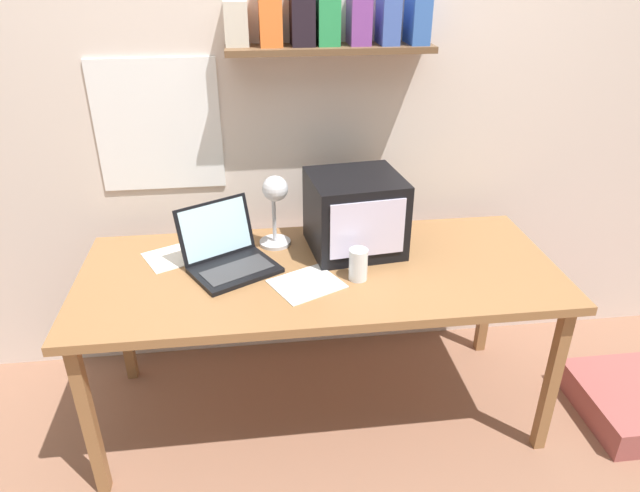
% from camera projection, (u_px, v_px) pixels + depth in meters
% --- Properties ---
extents(ground_plane, '(12.00, 12.00, 0.00)m').
position_uv_depth(ground_plane, '(320.00, 407.00, 2.56)').
color(ground_plane, '#8D614A').
extents(back_wall, '(5.60, 0.24, 2.60)m').
position_uv_depth(back_wall, '(305.00, 88.00, 2.41)').
color(back_wall, beige).
rests_on(back_wall, ground_plane).
extents(corner_desk, '(1.86, 0.78, 0.72)m').
position_uv_depth(corner_desk, '(320.00, 280.00, 2.25)').
color(corner_desk, '#93643B').
rests_on(corner_desk, ground_plane).
extents(crt_monitor, '(0.40, 0.38, 0.31)m').
position_uv_depth(crt_monitor, '(355.00, 213.00, 2.31)').
color(crt_monitor, black).
rests_on(crt_monitor, corner_desk).
extents(laptop, '(0.41, 0.40, 0.24)m').
position_uv_depth(laptop, '(227.00, 252.00, 2.22)').
color(laptop, black).
rests_on(laptop, corner_desk).
extents(desk_lamp, '(0.13, 0.18, 0.33)m').
position_uv_depth(desk_lamp, '(275.00, 200.00, 2.27)').
color(desk_lamp, silver).
rests_on(desk_lamp, corner_desk).
extents(juice_glass, '(0.07, 0.07, 0.12)m').
position_uv_depth(juice_glass, '(358.00, 266.00, 2.13)').
color(juice_glass, white).
rests_on(juice_glass, corner_desk).
extents(loose_paper_near_laptop, '(0.30, 0.29, 0.00)m').
position_uv_depth(loose_paper_near_laptop, '(307.00, 284.00, 2.12)').
color(loose_paper_near_laptop, silver).
rests_on(loose_paper_near_laptop, corner_desk).
extents(loose_paper_near_monitor, '(0.28, 0.27, 0.00)m').
position_uv_depth(loose_paper_near_monitor, '(174.00, 257.00, 2.31)').
color(loose_paper_near_monitor, white).
rests_on(loose_paper_near_monitor, corner_desk).
extents(floor_cushion, '(0.49, 0.49, 0.14)m').
position_uv_depth(floor_cushion, '(637.00, 402.00, 2.49)').
color(floor_cushion, '#9D4F4B').
rests_on(floor_cushion, ground_plane).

